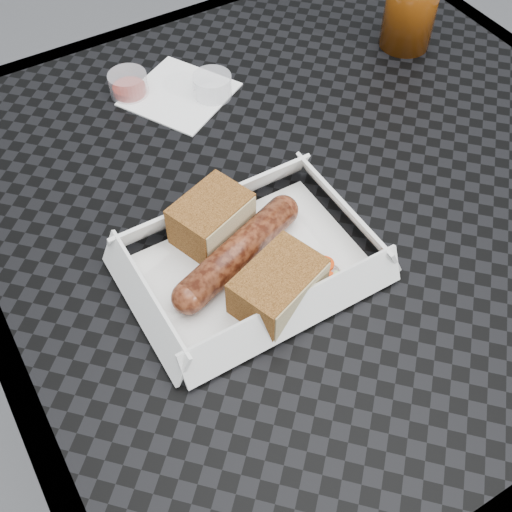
{
  "coord_description": "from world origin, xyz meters",
  "views": [
    {
      "loc": [
        -0.34,
        -0.42,
        1.27
      ],
      "look_at": [
        -0.14,
        -0.08,
        0.78
      ],
      "focal_mm": 45.0,
      "sensor_mm": 36.0,
      "label": 1
    }
  ],
  "objects": [
    {
      "name": "patio_table",
      "position": [
        0.0,
        0.0,
        0.67
      ],
      "size": [
        0.8,
        0.8,
        0.74
      ],
      "color": "black",
      "rests_on": "ground"
    },
    {
      "name": "bratwurst",
      "position": [
        -0.15,
        -0.06,
        0.77
      ],
      "size": [
        0.17,
        0.08,
        0.03
      ],
      "rotation": [
        0.0,
        0.0,
        0.34
      ],
      "color": "brown",
      "rests_on": "food_tray"
    },
    {
      "name": "food_tray",
      "position": [
        -0.14,
        -0.07,
        0.75
      ],
      "size": [
        0.22,
        0.15,
        0.0
      ],
      "primitive_type": "cube",
      "color": "white",
      "rests_on": "patio_table"
    },
    {
      "name": "veg_garnish",
      "position": [
        -0.08,
        -0.13,
        0.75
      ],
      "size": [
        0.03,
        0.03,
        0.0
      ],
      "color": "#F33F0A",
      "rests_on": "food_tray"
    },
    {
      "name": "bread_far",
      "position": [
        -0.14,
        -0.12,
        0.77
      ],
      "size": [
        0.1,
        0.08,
        0.04
      ],
      "primitive_type": "cube",
      "rotation": [
        0.0,
        0.0,
        0.34
      ],
      "color": "brown",
      "rests_on": "food_tray"
    },
    {
      "name": "condiment_cup_empty",
      "position": [
        -0.04,
        0.19,
        0.76
      ],
      "size": [
        0.05,
        0.05,
        0.03
      ],
      "primitive_type": "cylinder",
      "color": "silver",
      "rests_on": "patio_table"
    },
    {
      "name": "ground",
      "position": [
        0.0,
        0.0,
        0.0
      ],
      "size": [
        60.0,
        60.0,
        0.0
      ],
      "primitive_type": "plane",
      "color": "#545456",
      "rests_on": "ground"
    },
    {
      "name": "napkin",
      "position": [
        -0.07,
        0.22,
        0.75
      ],
      "size": [
        0.16,
        0.16,
        0.0
      ],
      "primitive_type": "cube",
      "rotation": [
        0.0,
        0.0,
        0.5
      ],
      "color": "white",
      "rests_on": "patio_table"
    },
    {
      "name": "bread_near",
      "position": [
        -0.15,
        -0.02,
        0.77
      ],
      "size": [
        0.09,
        0.08,
        0.05
      ],
      "primitive_type": "cube",
      "rotation": [
        0.0,
        0.0,
        0.34
      ],
      "color": "brown",
      "rests_on": "food_tray"
    },
    {
      "name": "condiment_cup_sauce",
      "position": [
        -0.13,
        0.25,
        0.76
      ],
      "size": [
        0.05,
        0.05,
        0.03
      ],
      "primitive_type": "cylinder",
      "color": "maroon",
      "rests_on": "patio_table"
    }
  ]
}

